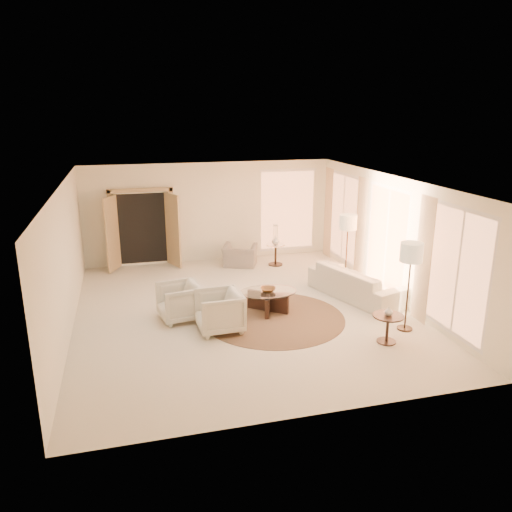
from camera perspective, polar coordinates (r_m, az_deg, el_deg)
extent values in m
cube|color=silver|center=(10.90, -1.50, -6.34)|extent=(7.00, 8.00, 0.02)
cube|color=white|center=(10.15, -1.62, 8.45)|extent=(7.00, 8.00, 0.02)
cube|color=white|center=(14.25, -5.28, 5.01)|extent=(7.00, 0.04, 2.80)
cube|color=white|center=(6.83, 6.26, -7.97)|extent=(7.00, 0.04, 2.80)
cube|color=white|center=(10.25, -20.97, -0.58)|extent=(0.04, 8.00, 2.80)
cube|color=white|center=(11.71, 15.35, 1.97)|extent=(0.04, 8.00, 2.80)
cube|color=tan|center=(14.03, -12.85, 3.15)|extent=(1.80, 0.12, 2.16)
cube|color=tan|center=(13.78, -16.11, 2.45)|extent=(0.35, 0.66, 2.00)
cube|color=tan|center=(13.83, -9.47, 2.93)|extent=(0.35, 0.66, 2.00)
cylinder|color=#3E2A1C|center=(10.54, 2.05, -7.07)|extent=(3.25, 3.25, 0.01)
imported|color=beige|center=(11.78, 11.45, -2.99)|extent=(1.67, 2.61, 0.71)
imported|color=beige|center=(10.45, -8.70, -4.97)|extent=(0.90, 0.95, 0.86)
imported|color=beige|center=(9.85, -4.23, -6.09)|extent=(0.83, 0.89, 0.88)
imported|color=gray|center=(13.85, -1.85, 0.45)|extent=(1.06, 0.88, 0.79)
cube|color=black|center=(10.80, 1.38, -5.30)|extent=(0.78, 0.65, 0.42)
cube|color=black|center=(10.80, 1.38, -5.30)|extent=(0.38, 0.91, 0.42)
cylinder|color=white|center=(10.72, 1.38, -4.11)|extent=(1.55, 1.55, 0.02)
cylinder|color=black|center=(9.82, 14.67, -9.42)|extent=(0.36, 0.36, 0.03)
cylinder|color=black|center=(9.72, 14.77, -8.07)|extent=(0.05, 0.05, 0.51)
cylinder|color=black|center=(9.61, 14.89, -6.63)|extent=(0.58, 0.58, 0.03)
cylinder|color=black|center=(14.04, 2.24, -0.95)|extent=(0.40, 0.40, 0.03)
cylinder|color=black|center=(13.96, 2.25, 0.14)|extent=(0.06, 0.06, 0.57)
cylinder|color=white|center=(13.88, 2.26, 1.31)|extent=(0.52, 0.52, 0.03)
cylinder|color=black|center=(12.76, 10.13, -3.01)|extent=(0.30, 0.30, 0.03)
cylinder|color=black|center=(12.54, 10.29, 0.13)|extent=(0.03, 0.03, 1.49)
cylinder|color=beige|center=(12.34, 10.49, 3.83)|extent=(0.43, 0.43, 0.36)
cylinder|color=black|center=(10.46, 16.61, -7.93)|extent=(0.30, 0.30, 0.03)
cylinder|color=black|center=(10.19, 16.95, -4.13)|extent=(0.03, 0.03, 1.51)
cylinder|color=beige|center=(9.93, 17.35, 0.42)|extent=(0.43, 0.43, 0.37)
imported|color=brown|center=(10.70, 1.39, -3.86)|extent=(0.40, 0.40, 0.08)
imported|color=white|center=(9.58, 14.93, -6.11)|extent=(0.20, 0.20, 0.17)
imported|color=white|center=(13.85, 2.27, 1.80)|extent=(0.23, 0.23, 0.23)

